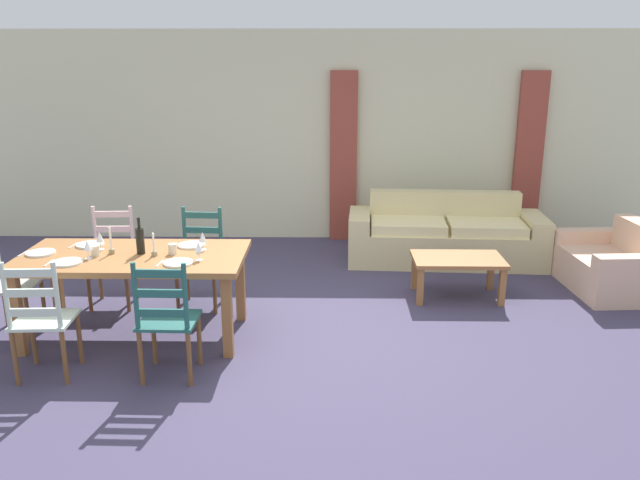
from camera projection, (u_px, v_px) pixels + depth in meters
ground_plane at (277, 339)px, 5.50m from camera, size 9.60×9.60×0.02m
wall_far at (296, 137)px, 8.29m from camera, size 9.60×0.16×2.70m
curtain_panel_left at (343, 158)px, 8.21m from camera, size 0.35×0.08×2.20m
curtain_panel_right at (529, 158)px, 8.17m from camera, size 0.35×0.08×2.20m
dining_table at (133, 264)px, 5.36m from camera, size 1.90×0.96×0.75m
dining_chair_near_left at (42, 319)px, 4.70m from camera, size 0.44×0.42×0.96m
dining_chair_near_right at (167, 320)px, 4.69m from camera, size 0.43×0.41×0.96m
dining_chair_far_left at (112, 257)px, 6.16m from camera, size 0.44×0.42×0.96m
dining_chair_far_right at (201, 258)px, 6.12m from camera, size 0.44×0.42×0.96m
dining_chair_head_west at (6, 283)px, 5.46m from camera, size 0.43×0.45×0.96m
dinner_plate_near_left at (67, 262)px, 5.10m from camera, size 0.24×0.24×0.02m
fork_near_left at (49, 263)px, 5.10m from camera, size 0.02×0.17×0.01m
dinner_plate_near_right at (178, 263)px, 5.08m from camera, size 0.24×0.24×0.02m
fork_near_right at (160, 263)px, 5.09m from camera, size 0.03×0.17×0.01m
dinner_plate_far_left at (90, 245)px, 5.58m from camera, size 0.24×0.24×0.02m
fork_far_left at (73, 245)px, 5.58m from camera, size 0.03×0.17×0.01m
dinner_plate_far_right at (192, 245)px, 5.57m from camera, size 0.24×0.24×0.02m
fork_far_right at (175, 246)px, 5.57m from camera, size 0.02×0.17×0.01m
dinner_plate_head_west at (41, 253)px, 5.34m from camera, size 0.24×0.24×0.02m
fork_head_west at (23, 253)px, 5.35m from camera, size 0.03×0.17×0.01m
wine_bottle at (140, 240)px, 5.32m from camera, size 0.07×0.07×0.32m
wine_glass_near_left at (87, 246)px, 5.19m from camera, size 0.06×0.06×0.16m
wine_glass_near_right at (198, 248)px, 5.14m from camera, size 0.06×0.06×0.16m
wine_glass_far_left at (100, 238)px, 5.43m from camera, size 0.06×0.06×0.16m
wine_glass_far_right at (203, 238)px, 5.42m from camera, size 0.06×0.06×0.16m
coffee_cup_primary at (172, 249)px, 5.33m from camera, size 0.07×0.07×0.09m
coffee_cup_secondary at (95, 251)px, 5.28m from camera, size 0.07×0.07×0.09m
candle_tall at (111, 246)px, 5.34m from camera, size 0.05×0.05×0.23m
candle_short at (154, 250)px, 5.28m from camera, size 0.05×0.05×0.20m
couch at (445, 237)px, 7.54m from camera, size 2.32×0.93×0.80m
coffee_table at (458, 264)px, 6.35m from camera, size 0.90×0.56×0.42m
armchair_upholstered at (615, 267)px, 6.60m from camera, size 0.87×1.21×0.72m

